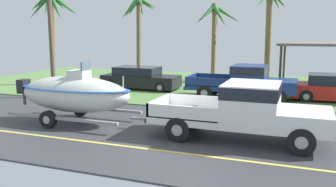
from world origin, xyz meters
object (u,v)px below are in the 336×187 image
at_px(boat_on_trailer, 74,94).
at_px(palm_tree_near_right, 138,13).
at_px(utility_pole, 50,10).
at_px(parked_sedan_far, 140,78).
at_px(pickup_truck_towing, 250,109).
at_px(parked_pickup_background, 248,81).
at_px(palm_tree_far_left, 214,21).
at_px(palm_tree_mid, 52,11).
at_px(carport_awning, 334,45).
at_px(palm_tree_far_right, 269,11).

distance_m(boat_on_trailer, palm_tree_near_right, 12.91).
relative_size(palm_tree_near_right, utility_pole, 0.68).
bearing_deg(palm_tree_near_right, parked_sedan_far, -64.24).
bearing_deg(pickup_truck_towing, boat_on_trailer, 180.00).
bearing_deg(parked_pickup_background, pickup_truck_towing, -81.39).
height_order(pickup_truck_towing, boat_on_trailer, boat_on_trailer).
xyz_separation_m(parked_pickup_background, palm_tree_near_right, (-8.50, 5.06, 3.73)).
bearing_deg(palm_tree_far_left, palm_tree_mid, -148.25).
bearing_deg(parked_sedan_far, boat_on_trailer, -82.64).
bearing_deg(palm_tree_near_right, boat_on_trailer, -76.45).
bearing_deg(palm_tree_far_left, carport_awning, -15.47).
bearing_deg(boat_on_trailer, pickup_truck_towing, -0.00).
bearing_deg(boat_on_trailer, palm_tree_mid, 131.58).
height_order(palm_tree_mid, utility_pole, utility_pole).
distance_m(parked_sedan_far, palm_tree_far_left, 7.33).
bearing_deg(utility_pole, boat_on_trailer, -44.68).
height_order(pickup_truck_towing, utility_pole, utility_pole).
bearing_deg(carport_awning, parked_sedan_far, -162.47).
distance_m(parked_pickup_background, carport_awning, 6.51).
height_order(parked_pickup_background, palm_tree_far_right, palm_tree_far_right).
bearing_deg(palm_tree_near_right, palm_tree_far_left, 18.87).
distance_m(pickup_truck_towing, boat_on_trailer, 6.66).
xyz_separation_m(carport_awning, utility_pole, (-14.12, -7.39, 1.91)).
height_order(boat_on_trailer, palm_tree_near_right, palm_tree_near_right).
xyz_separation_m(palm_tree_far_left, utility_pole, (-6.49, -9.50, 0.39)).
relative_size(carport_awning, utility_pole, 0.69).
distance_m(palm_tree_far_left, palm_tree_far_right, 3.80).
relative_size(parked_pickup_background, palm_tree_mid, 0.93).
xyz_separation_m(carport_awning, palm_tree_near_right, (-12.70, 0.38, 2.04)).
height_order(pickup_truck_towing, parked_pickup_background, pickup_truck_towing).
height_order(carport_awning, palm_tree_near_right, palm_tree_near_right).
bearing_deg(palm_tree_far_right, carport_awning, -37.25).
distance_m(carport_awning, palm_tree_far_right, 5.49).
height_order(palm_tree_mid, palm_tree_far_right, palm_tree_far_right).
relative_size(pickup_truck_towing, palm_tree_far_right, 0.89).
distance_m(parked_pickup_background, palm_tree_far_right, 8.64).
distance_m(palm_tree_near_right, palm_tree_far_left, 5.38).
bearing_deg(carport_awning, boat_on_trailer, -130.03).
xyz_separation_m(parked_pickup_background, palm_tree_far_right, (0.18, 7.73, 3.86)).
distance_m(boat_on_trailer, carport_awning, 15.32).
xyz_separation_m(parked_sedan_far, palm_tree_near_right, (-1.84, 3.81, 4.07)).
height_order(boat_on_trailer, utility_pole, utility_pole).
height_order(carport_awning, palm_tree_mid, palm_tree_mid).
relative_size(boat_on_trailer, utility_pole, 0.66).
relative_size(palm_tree_near_right, palm_tree_far_left, 1.10).
xyz_separation_m(parked_pickup_background, utility_pole, (-9.92, -2.71, 3.60)).
xyz_separation_m(pickup_truck_towing, carport_awning, (3.14, 11.67, 1.65)).
distance_m(parked_sedan_far, utility_pole, 6.47).
bearing_deg(pickup_truck_towing, carport_awning, 74.93).
relative_size(pickup_truck_towing, palm_tree_far_left, 1.07).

